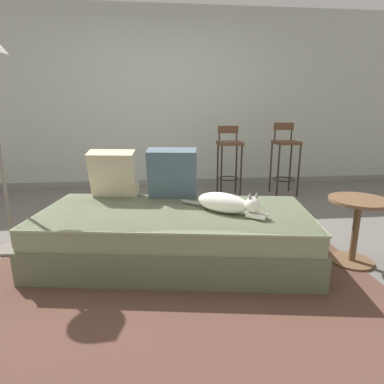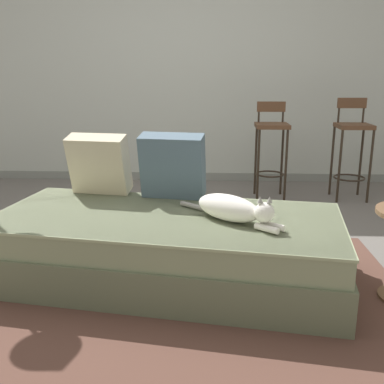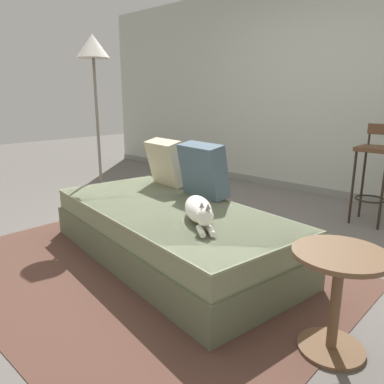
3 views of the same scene
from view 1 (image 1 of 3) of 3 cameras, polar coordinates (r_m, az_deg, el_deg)
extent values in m
plane|color=#66605B|center=(3.01, -3.49, -8.36)|extent=(16.00, 16.00, 0.00)
cube|color=#B7BCB2|center=(5.03, -5.00, 15.95)|extent=(8.00, 0.10, 2.60)
cube|color=gray|center=(5.09, -4.68, 1.71)|extent=(8.00, 0.02, 0.09)
cube|color=brown|center=(2.38, -2.65, -14.80)|extent=(2.79, 2.06, 0.01)
cube|color=#636B50|center=(2.60, -3.10, -9.30)|extent=(2.21, 1.28, 0.24)
cube|color=gray|center=(2.52, -3.16, -5.08)|extent=(2.17, 1.23, 0.16)
cube|color=#98A47B|center=(2.50, -3.18, -3.51)|extent=(2.18, 1.24, 0.02)
cube|color=beige|center=(2.92, -13.78, 3.22)|extent=(0.43, 0.30, 0.42)
cube|color=#4C6070|center=(2.81, -3.52, 3.39)|extent=(0.45, 0.29, 0.44)
ellipsoid|color=white|center=(2.45, 5.46, -1.87)|extent=(0.43, 0.39, 0.15)
sphere|color=white|center=(2.35, 10.75, -2.23)|extent=(0.11, 0.11, 0.11)
cone|color=gray|center=(2.32, 10.24, -0.53)|extent=(0.03, 0.03, 0.04)
cone|color=gray|center=(2.34, 11.42, -0.49)|extent=(0.03, 0.03, 0.04)
cylinder|color=white|center=(2.33, 11.23, -4.31)|extent=(0.13, 0.12, 0.04)
cylinder|color=white|center=(2.39, 11.76, -3.91)|extent=(0.13, 0.12, 0.04)
cylinder|color=gray|center=(2.63, -0.09, -1.89)|extent=(0.16, 0.14, 0.03)
cylinder|color=#2D2319|center=(4.28, 5.24, 3.45)|extent=(0.02, 0.02, 0.71)
cylinder|color=#2D2319|center=(4.34, 8.70, 3.50)|extent=(0.02, 0.02, 0.71)
cylinder|color=#2D2319|center=(4.53, 4.58, 4.10)|extent=(0.02, 0.02, 0.71)
cylinder|color=#2D2319|center=(4.59, 7.86, 4.14)|extent=(0.02, 0.02, 0.71)
torus|color=#2D2319|center=(4.45, 6.55, 2.42)|extent=(0.28, 0.28, 0.02)
cube|color=brown|center=(4.38, 6.74, 8.62)|extent=(0.32, 0.32, 0.04)
cylinder|color=#2D2319|center=(4.47, 4.88, 9.77)|extent=(0.02, 0.02, 0.19)
cylinder|color=#2D2319|center=(4.52, 7.90, 9.74)|extent=(0.02, 0.02, 0.19)
cube|color=brown|center=(4.49, 6.43, 10.98)|extent=(0.28, 0.03, 0.10)
cylinder|color=#2D2319|center=(4.48, 15.06, 3.52)|extent=(0.02, 0.02, 0.71)
cylinder|color=#2D2319|center=(4.59, 18.44, 3.54)|extent=(0.02, 0.02, 0.71)
cylinder|color=#2D2319|center=(4.75, 13.82, 4.20)|extent=(0.02, 0.02, 0.71)
cylinder|color=#2D2319|center=(4.85, 17.05, 4.20)|extent=(0.02, 0.02, 0.71)
torus|color=#2D2319|center=(4.69, 15.98, 2.21)|extent=(0.31, 0.31, 0.02)
cube|color=brown|center=(4.62, 16.42, 8.43)|extent=(0.32, 0.32, 0.04)
cylinder|color=#2D2319|center=(4.69, 14.52, 9.82)|extent=(0.02, 0.02, 0.23)
cylinder|color=#2D2319|center=(4.77, 17.26, 9.71)|extent=(0.02, 0.02, 0.23)
cube|color=brown|center=(4.72, 16.00, 11.16)|extent=(0.28, 0.03, 0.10)
cylinder|color=brown|center=(2.78, 27.01, -6.49)|extent=(0.05, 0.05, 0.50)
cylinder|color=brown|center=(2.87, 26.46, -10.94)|extent=(0.32, 0.32, 0.02)
cylinder|color=brown|center=(2.71, 27.64, -1.34)|extent=(0.44, 0.44, 0.02)
cylinder|color=slate|center=(3.18, -29.07, -8.75)|extent=(0.28, 0.28, 0.02)
cylinder|color=slate|center=(2.99, -30.87, 5.02)|extent=(0.03, 0.03, 1.56)
camera|label=2|loc=(0.43, 109.72, 4.65)|focal=42.00mm
camera|label=3|loc=(2.14, 70.41, 6.26)|focal=35.00mm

